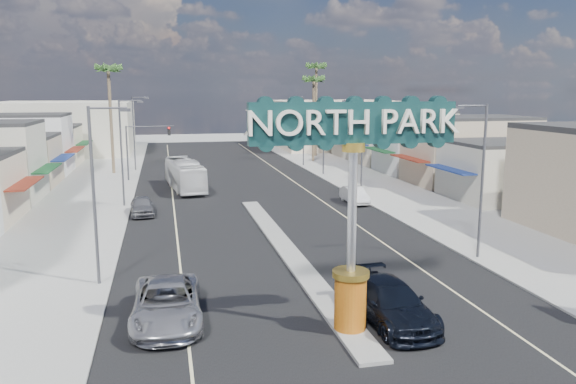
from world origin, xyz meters
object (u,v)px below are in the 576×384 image
streetlight_l_far (135,130)px  streetlight_l_near (97,187)px  palm_left_far (108,75)px  palm_right_mid (314,84)px  streetlight_r_mid (360,142)px  traffic_signal_left (144,142)px  gateway_sign (353,189)px  streetlight_l_mid (123,147)px  city_bus (185,175)px  palm_right_far (316,72)px  car_parked_right (355,195)px  streetlight_r_near (480,173)px  suv_left (167,303)px  suv_right (390,302)px  car_parked_left (142,206)px  streetlight_r_far (302,127)px  traffic_signal_right (309,139)px

streetlight_l_far → streetlight_l_near: bearing=-90.0°
palm_left_far → palm_right_mid: (26.00, 6.00, -0.90)m
streetlight_r_mid → palm_right_mid: (2.57, 26.00, 5.54)m
traffic_signal_left → streetlight_l_far: streetlight_l_far is taller
gateway_sign → streetlight_l_mid: size_ratio=1.02×
city_bus → palm_right_mid: bearing=38.4°
palm_right_far → car_parked_right: 37.15m
streetlight_r_near → palm_right_mid: size_ratio=0.74×
palm_right_mid → car_parked_right: size_ratio=2.81×
palm_right_far → suv_left: (-22.27, -57.43, -11.52)m
palm_left_far → gateway_sign: bearing=-74.9°
streetlight_l_near → streetlight_r_mid: 28.90m
traffic_signal_left → palm_left_far: (-3.82, 6.01, 7.22)m
streetlight_l_near → streetlight_r_mid: bearing=43.8°
suv_right → car_parked_right: size_ratio=1.39×
streetlight_r_mid → car_parked_left: (-19.43, -3.57, -4.32)m
streetlight_l_near → palm_right_far: bearing=63.9°
streetlight_l_far → streetlight_r_far: same height
traffic_signal_right → traffic_signal_left: bearing=180.0°
streetlight_r_mid → palm_right_mid: 26.71m
streetlight_r_far → palm_right_far: size_ratio=0.64×
traffic_signal_left → car_parked_left: traffic_signal_left is taller
gateway_sign → palm_right_mid: palm_right_mid is taller
streetlight_r_far → palm_right_far: bearing=65.5°
streetlight_r_far → palm_right_mid: palm_right_mid is taller
streetlight_l_far → city_bus: size_ratio=0.85×
palm_right_mid → traffic_signal_left: bearing=-151.6°
gateway_sign → streetlight_r_far: bearing=78.2°
suv_right → streetlight_l_mid: bearing=111.0°
palm_right_mid → city_bus: size_ratio=1.14×
streetlight_l_mid → suv_right: bearing=-65.6°
traffic_signal_left → streetlight_r_mid: 24.11m
streetlight_r_far → palm_right_mid: bearing=57.3°
streetlight_r_far → palm_left_far: bearing=-175.1°
traffic_signal_left → gateway_sign: bearing=-77.7°
streetlight_l_near → streetlight_r_near: bearing=0.0°
streetlight_r_near → city_bus: (-15.63, 27.53, -3.58)m
streetlight_l_far → suv_right: size_ratio=1.51×
streetlight_r_far → palm_right_far: 13.21m
streetlight_l_mid → city_bus: bearing=55.2°
traffic_signal_left → streetlight_l_near: streetlight_l_near is taller
traffic_signal_left → streetlight_r_far: (19.62, 8.01, 0.79)m
gateway_sign → streetlight_l_far: (-10.43, 50.02, -0.86)m
traffic_signal_left → city_bus: traffic_signal_left is taller
suv_left → car_parked_right: (16.27, 22.68, -0.15)m
streetlight_r_far → city_bus: size_ratio=0.85×
traffic_signal_right → car_parked_right: size_ratio=1.39×
streetlight_l_far → traffic_signal_left: bearing=-81.1°
car_parked_left → car_parked_right: car_parked_left is taller
gateway_sign → streetlight_r_far: 51.10m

